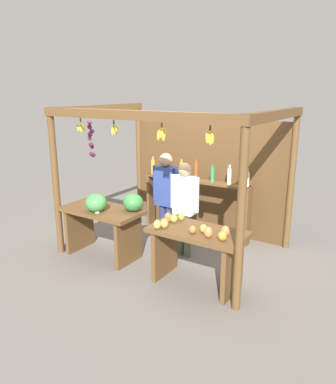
{
  "coord_description": "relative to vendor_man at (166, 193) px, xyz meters",
  "views": [
    {
      "loc": [
        2.89,
        -4.73,
        2.49
      ],
      "look_at": [
        0.0,
        -0.21,
        1.02
      ],
      "focal_mm": 34.63,
      "sensor_mm": 36.0,
      "label": 1
    }
  ],
  "objects": [
    {
      "name": "ground_plane",
      "position": [
        0.17,
        0.01,
        -0.93
      ],
      "size": [
        12.0,
        12.0,
        0.0
      ],
      "primitive_type": "plane",
      "color": "slate",
      "rests_on": "ground"
    },
    {
      "name": "market_stall",
      "position": [
        0.16,
        0.48,
        0.4
      ],
      "size": [
        3.1,
        2.21,
        2.26
      ],
      "color": "brown",
      "rests_on": "ground"
    },
    {
      "name": "fruit_counter_left",
      "position": [
        -0.57,
        -0.78,
        -0.27
      ],
      "size": [
        1.3,
        0.72,
        1.04
      ],
      "color": "brown",
      "rests_on": "ground"
    },
    {
      "name": "fruit_counter_right",
      "position": [
        0.98,
        -0.78,
        -0.36
      ],
      "size": [
        1.25,
        0.64,
        0.91
      ],
      "color": "brown",
      "rests_on": "ground"
    },
    {
      "name": "bottle_shelf_unit",
      "position": [
        0.1,
        0.8,
        -0.13
      ],
      "size": [
        1.99,
        0.22,
        1.35
      ],
      "color": "brown",
      "rests_on": "ground"
    },
    {
      "name": "vendor_man",
      "position": [
        0.0,
        0.0,
        0.0
      ],
      "size": [
        0.48,
        0.21,
        1.57
      ],
      "rotation": [
        0.0,
        0.0,
        0.18
      ],
      "color": "navy",
      "rests_on": "ground"
    },
    {
      "name": "vendor_woman",
      "position": [
        0.4,
        -0.1,
        -0.06
      ],
      "size": [
        0.48,
        0.2,
        1.47
      ],
      "rotation": [
        0.0,
        0.0,
        0.01
      ],
      "color": "#515C43",
      "rests_on": "ground"
    }
  ]
}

